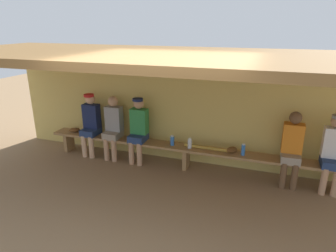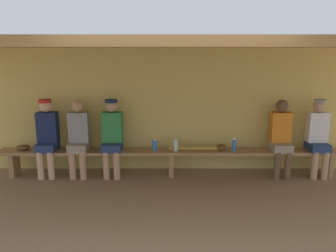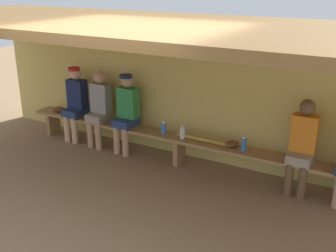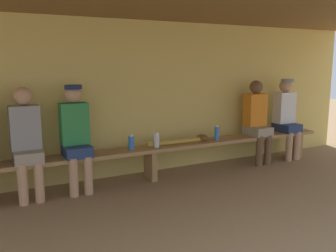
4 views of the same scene
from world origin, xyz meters
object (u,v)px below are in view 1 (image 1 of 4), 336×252
player_middle (138,127)px  player_rightmost (292,146)px  baseball_glove_worn (75,130)px  player_in_white (113,125)px  baseball_bat (207,148)px  baseball_glove_tan (232,150)px  water_bottle_clear (243,150)px  bench (186,150)px  player_in_blue (333,150)px  water_bottle_orange (190,143)px  water_bottle_blue (172,141)px  player_with_sunglasses (91,122)px

player_middle → player_rightmost: bearing=-0.0°
player_rightmost → baseball_glove_worn: player_rightmost is taller
player_in_white → baseball_bat: 2.01m
baseball_glove_tan → baseball_bat: size_ratio=0.27×
water_bottle_clear → bench: bearing=178.0°
player_in_blue → bench: bearing=-179.9°
water_bottle_orange → baseball_bat: 0.34m
bench → baseball_bat: bearing=-0.0°
player_middle → player_rightmost: player_middle is taller
player_in_white → water_bottle_blue: bearing=-0.6°
player_in_white → player_with_sunglasses: 0.54m
player_in_white → player_with_sunglasses: (-0.54, 0.00, 0.02)m
water_bottle_blue → player_with_sunglasses: bearing=179.6°
player_middle → player_rightmost: 2.91m
player_rightmost → baseball_glove_worn: bearing=179.9°
player_in_white → water_bottle_blue: size_ratio=6.48×
baseball_bat → player_middle: bearing=-179.2°
water_bottle_orange → water_bottle_clear: (1.00, 0.00, 0.01)m
player_in_blue → player_middle: 3.54m
player_with_sunglasses → baseball_glove_worn: (-0.44, 0.01, -0.24)m
baseball_glove_tan → player_middle: bearing=116.1°
bench → player_with_sunglasses: size_ratio=4.46×
player_in_white → baseball_glove_worn: 1.01m
bench → water_bottle_orange: 0.19m
bench → baseball_bat: 0.42m
baseball_glove_tan → baseball_bat: baseball_glove_tan is taller
water_bottle_clear → baseball_glove_worn: (-3.66, 0.05, -0.06)m
player_in_blue → baseball_bat: (-2.12, -0.00, -0.25)m
player_in_blue → baseball_glove_tan: bearing=178.9°
baseball_glove_tan → water_bottle_orange: bearing=120.6°
player_middle → water_bottle_blue: bearing=-1.1°
baseball_glove_worn → baseball_glove_tan: bearing=156.1°
water_bottle_orange → baseball_glove_worn: size_ratio=0.85×
water_bottle_orange → player_in_blue: bearing=1.0°
player_in_white → player_rightmost: (3.48, 0.00, 0.00)m
water_bottle_blue → baseball_bat: water_bottle_blue is taller
player_in_blue → water_bottle_clear: 1.46m
baseball_bat → player_with_sunglasses: bearing=-179.1°
baseball_glove_tan → baseball_bat: (-0.47, -0.04, -0.01)m
player_middle → player_with_sunglasses: bearing=180.0°
water_bottle_orange → baseball_glove_tan: (0.79, 0.08, -0.05)m
baseball_bat → bench: bearing=-179.0°
player_middle → water_bottle_orange: player_middle is taller
player_in_blue → player_middle: bearing=180.0°
player_rightmost → player_in_blue: bearing=0.0°
player_in_blue → baseball_bat: 2.14m
player_with_sunglasses → water_bottle_blue: bearing=-0.4°
player_in_blue → player_middle: size_ratio=1.00×
player_in_white → baseball_glove_worn: player_in_white is taller
water_bottle_blue → player_rightmost: bearing=0.4°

